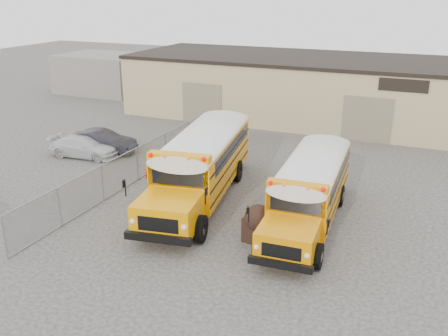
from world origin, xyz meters
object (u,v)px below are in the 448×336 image
at_px(tarp_bundle, 258,223).
at_px(school_bus_left, 232,124).
at_px(school_bus_right, 330,147).
at_px(car_dark, 102,142).
at_px(car_white, 84,147).

bearing_deg(tarp_bundle, school_bus_left, 117.91).
relative_size(school_bus_left, school_bus_right, 1.17).
distance_m(school_bus_left, car_dark, 8.14).
relative_size(tarp_bundle, car_dark, 0.37).
bearing_deg(car_dark, tarp_bundle, -127.37).
distance_m(tarp_bundle, car_white, 14.49).
height_order(car_white, car_dark, car_dark).
xyz_separation_m(school_bus_left, tarp_bundle, (5.25, -9.92, -1.08)).
height_order(school_bus_left, car_dark, school_bus_left).
bearing_deg(school_bus_right, car_dark, -173.31).
height_order(school_bus_right, car_dark, school_bus_right).
relative_size(school_bus_left, car_dark, 2.68).
relative_size(school_bus_right, car_white, 2.27).
relative_size(school_bus_right, car_dark, 2.29).
bearing_deg(tarp_bundle, car_dark, 151.38).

